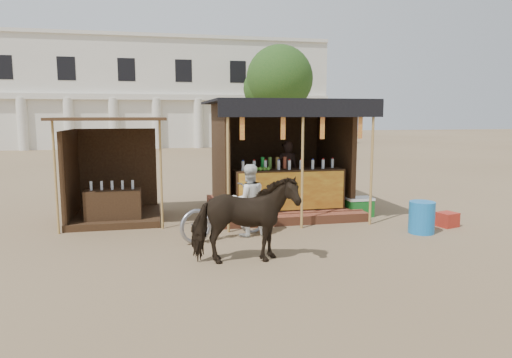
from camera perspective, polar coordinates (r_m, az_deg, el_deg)
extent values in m
plane|color=#846B4C|center=(8.29, 2.37, -9.08)|extent=(120.00, 120.00, 0.00)
cube|color=brown|center=(11.80, 2.80, -3.36)|extent=(3.40, 2.80, 0.22)
cube|color=brown|center=(10.34, 5.03, -5.06)|extent=(3.40, 0.35, 0.20)
cube|color=#3B2715|center=(10.79, 4.13, -1.28)|extent=(2.60, 0.55, 0.95)
cube|color=#C25E16|center=(10.52, 4.56, -1.53)|extent=(2.50, 0.02, 0.88)
cube|color=#3B2715|center=(12.81, 1.40, 3.70)|extent=(3.00, 0.12, 2.50)
cube|color=#3B2715|center=(11.31, -4.52, 3.10)|extent=(0.12, 2.50, 2.50)
cube|color=#3B2715|center=(12.08, 9.75, 3.32)|extent=(0.12, 2.50, 2.50)
cube|color=black|center=(11.38, 3.16, 9.59)|extent=(3.60, 3.60, 0.06)
cube|color=black|center=(9.67, 5.97, 8.77)|extent=(3.60, 0.06, 0.36)
cylinder|color=tan|center=(9.38, -3.52, 1.51)|extent=(0.06, 0.06, 2.75)
cylinder|color=tan|center=(9.75, 5.82, 1.73)|extent=(0.06, 0.06, 2.75)
cylinder|color=tan|center=(10.36, 14.27, 1.89)|extent=(0.06, 0.06, 2.75)
cube|color=red|center=(9.38, -1.74, 6.57)|extent=(0.10, 0.02, 0.55)
cube|color=red|center=(9.57, 3.40, 6.59)|extent=(0.10, 0.02, 0.55)
cube|color=red|center=(9.84, 8.30, 6.56)|extent=(0.10, 0.02, 0.55)
cube|color=red|center=(10.17, 12.91, 6.49)|extent=(0.10, 0.02, 0.55)
imported|color=black|center=(11.82, 3.90, 1.01)|extent=(0.63, 0.47, 1.55)
cube|color=#3B2715|center=(11.17, -17.09, -4.54)|extent=(2.00, 2.00, 0.15)
cube|color=#3B2715|center=(11.94, -16.90, 1.01)|extent=(1.90, 0.10, 2.10)
cube|color=#3B2715|center=(11.13, -22.17, 0.27)|extent=(0.10, 1.90, 2.10)
cube|color=#472D19|center=(10.81, -17.63, 7.19)|extent=(2.40, 2.40, 0.06)
cylinder|color=tan|center=(10.11, -23.77, 0.17)|extent=(0.05, 0.05, 2.35)
cylinder|color=tan|center=(9.90, -11.79, 0.53)|extent=(0.05, 0.05, 2.35)
cube|color=#3B2715|center=(10.61, -17.38, -3.41)|extent=(1.20, 0.50, 0.80)
imported|color=black|center=(7.49, -1.45, -5.15)|extent=(1.75, 0.84, 1.46)
imported|color=#94959C|center=(9.06, -3.87, -4.19)|extent=(2.10, 1.41, 1.04)
imported|color=white|center=(9.20, -0.92, -2.66)|extent=(0.75, 0.60, 1.46)
cylinder|color=#1971BE|center=(10.08, 20.01, -4.53)|extent=(0.56, 0.56, 0.66)
cube|color=#A5281B|center=(10.89, 22.79, -4.69)|extent=(0.47, 0.45, 0.31)
cube|color=#176921|center=(11.34, 12.73, -3.55)|extent=(0.62, 0.42, 0.40)
cube|color=white|center=(11.29, 12.76, -2.41)|extent=(0.64, 0.44, 0.06)
cube|color=silver|center=(37.70, -12.38, 10.23)|extent=(26.00, 7.00, 8.00)
cube|color=silver|center=(34.09, -12.37, 9.98)|extent=(26.00, 0.50, 0.40)
cube|color=silver|center=(34.62, -12.60, 17.18)|extent=(26.00, 0.30, 0.25)
cylinder|color=silver|center=(35.24, -27.15, 6.12)|extent=(0.70, 0.70, 3.60)
cylinder|color=silver|center=(34.60, -22.32, 6.38)|extent=(0.70, 0.70, 3.60)
cylinder|color=silver|center=(34.20, -17.34, 6.61)|extent=(0.70, 0.70, 3.60)
cylinder|color=silver|center=(34.07, -12.27, 6.78)|extent=(0.70, 0.70, 3.60)
cylinder|color=silver|center=(34.21, -7.21, 6.91)|extent=(0.70, 0.70, 3.60)
cylinder|color=silver|center=(34.60, -2.22, 6.98)|extent=(0.70, 0.70, 3.60)
cylinder|color=silver|center=(35.24, 2.63, 6.99)|extent=(0.70, 0.70, 3.60)
cylinder|color=silver|center=(36.13, 7.27, 6.96)|extent=(0.70, 0.70, 3.60)
cylinder|color=#382314|center=(30.73, 2.92, 7.21)|extent=(0.50, 0.50, 4.00)
sphere|color=#34511B|center=(30.82, 2.96, 12.42)|extent=(4.40, 4.40, 4.40)
sphere|color=#34511B|center=(31.16, 1.21, 11.28)|extent=(2.99, 2.99, 2.99)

